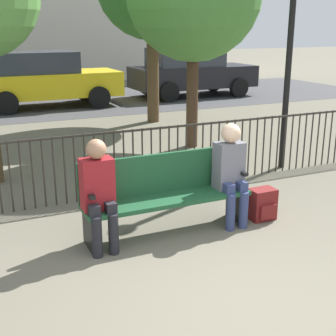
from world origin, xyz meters
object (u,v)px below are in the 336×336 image
Objects in this scene: seated_person_1 at (231,169)px; park_bench at (165,191)px; seated_person_0 at (99,189)px; lamp_post at (292,14)px; parked_car_2 at (191,71)px; parked_car_0 at (44,79)px; backpack at (262,204)px.

park_bench is at bearing 170.88° from seated_person_1.
seated_person_0 is at bearing -179.95° from seated_person_1.
seated_person_1 is 0.33× the size of lamp_post.
lamp_post is at bearing 38.73° from seated_person_1.
parked_car_2 is (6.16, 9.83, 0.16)m from seated_person_0.
parked_car_2 reaches higher than park_bench.
park_bench is 0.86m from seated_person_0.
parked_car_0 is (-2.50, 7.97, -1.67)m from lamp_post.
seated_person_0 is at bearing -122.08° from parked_car_2.
park_bench is at bearing -151.81° from lamp_post.
parked_car_0 is (1.22, 9.66, 0.16)m from seated_person_0.
parked_car_0 is (-0.41, 9.65, 0.14)m from seated_person_1.
parked_car_0 reaches higher than seated_person_1.
parked_car_0 is at bearing 87.65° from park_bench.
seated_person_1 is at bearing 0.05° from seated_person_0.
parked_car_0 is at bearing 82.82° from seated_person_0.
seated_person_0 is 4.47m from lamp_post.
parked_car_2 is (2.44, 8.15, -1.67)m from lamp_post.
seated_person_1 is 0.68m from backpack.
parked_car_0 is at bearing 95.04° from backpack.
seated_person_0 is at bearing -97.18° from parked_car_0.
lamp_post is 0.91× the size of parked_car_2.
lamp_post is 8.67m from parked_car_2.
seated_person_1 is 0.30× the size of parked_car_0.
seated_person_1 reaches higher than park_bench.
parked_car_0 is 4.95m from parked_car_2.
parked_car_2 reaches higher than seated_person_0.
parked_car_0 reaches higher than seated_person_0.
backpack is at bearing -7.57° from seated_person_1.
park_bench is 1.62× the size of seated_person_0.
backpack is 0.10× the size of lamp_post.
parked_car_2 is at bearing 57.92° from seated_person_0.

